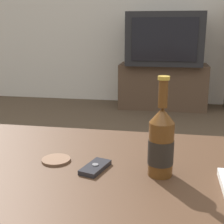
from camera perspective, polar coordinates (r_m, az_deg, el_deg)
The scene contains 6 objects.
coffee_table at distance 1.05m, azimuth -9.37°, elevation -12.28°, with size 1.31×0.68×0.48m.
tv_stand at distance 3.67m, azimuth 9.23°, elevation 4.72°, with size 0.98×0.43×0.51m.
television at distance 3.61m, azimuth 9.59°, elevation 13.07°, with size 0.82×0.61×0.56m.
beer_bottle at distance 0.89m, azimuth 8.96°, elevation -5.53°, with size 0.07×0.07×0.29m.
cell_phone at distance 0.95m, azimuth -3.08°, elevation -10.06°, with size 0.08×0.12×0.02m.
coaster at distance 1.02m, azimuth -10.21°, elevation -8.64°, with size 0.09×0.09×0.01m.
Camera 1 is at (0.32, -0.88, 0.89)m, focal length 50.00 mm.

